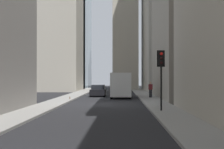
{
  "coord_description": "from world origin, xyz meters",
  "views": [
    {
      "loc": [
        -29.7,
        -1.41,
        2.33
      ],
      "look_at": [
        11.61,
        -0.34,
        2.69
      ],
      "focal_mm": 54.51,
      "sensor_mm": 36.0,
      "label": 1
    }
  ],
  "objects_px": {
    "delivery_truck": "(121,85)",
    "traffic_light_foreground": "(161,66)",
    "pedestrian": "(151,89)",
    "sedan_black": "(98,91)",
    "discarded_bottle": "(70,98)"
  },
  "relations": [
    {
      "from": "sedan_black",
      "to": "traffic_light_foreground",
      "type": "xyz_separation_m",
      "value": [
        -19.46,
        -5.49,
        2.42
      ]
    },
    {
      "from": "sedan_black",
      "to": "discarded_bottle",
      "type": "height_order",
      "value": "sedan_black"
    },
    {
      "from": "pedestrian",
      "to": "traffic_light_foreground",
      "type": "bearing_deg",
      "value": 177.71
    },
    {
      "from": "delivery_truck",
      "to": "sedan_black",
      "type": "distance_m",
      "value": 4.28
    },
    {
      "from": "sedan_black",
      "to": "discarded_bottle",
      "type": "xyz_separation_m",
      "value": [
        -7.58,
        2.38,
        -0.42
      ]
    },
    {
      "from": "sedan_black",
      "to": "pedestrian",
      "type": "distance_m",
      "value": 7.69
    },
    {
      "from": "sedan_black",
      "to": "traffic_light_foreground",
      "type": "bearing_deg",
      "value": -164.25
    },
    {
      "from": "sedan_black",
      "to": "pedestrian",
      "type": "xyz_separation_m",
      "value": [
        -4.68,
        -6.08,
        0.41
      ]
    },
    {
      "from": "pedestrian",
      "to": "delivery_truck",
      "type": "bearing_deg",
      "value": 64.73
    },
    {
      "from": "sedan_black",
      "to": "discarded_bottle",
      "type": "distance_m",
      "value": 7.96
    },
    {
      "from": "sedan_black",
      "to": "traffic_light_foreground",
      "type": "distance_m",
      "value": 20.37
    },
    {
      "from": "delivery_truck",
      "to": "pedestrian",
      "type": "bearing_deg",
      "value": -115.27
    },
    {
      "from": "pedestrian",
      "to": "discarded_bottle",
      "type": "height_order",
      "value": "pedestrian"
    },
    {
      "from": "discarded_bottle",
      "to": "delivery_truck",
      "type": "bearing_deg",
      "value": -49.36
    },
    {
      "from": "delivery_truck",
      "to": "traffic_light_foreground",
      "type": "relative_size",
      "value": 1.61
    }
  ]
}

